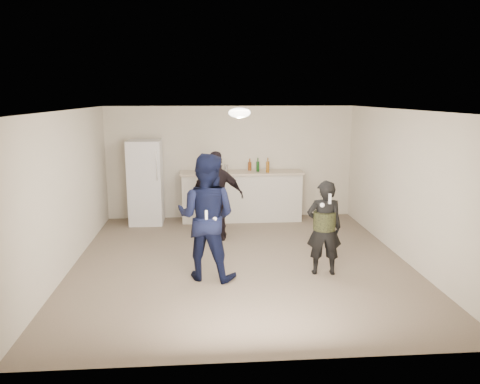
{
  "coord_description": "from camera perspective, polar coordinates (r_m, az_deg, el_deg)",
  "views": [
    {
      "loc": [
        -0.59,
        -7.39,
        2.73
      ],
      "look_at": [
        0.0,
        0.2,
        1.15
      ],
      "focal_mm": 35.0,
      "sensor_mm": 36.0,
      "label": 1
    }
  ],
  "objects": [
    {
      "name": "woman",
      "position": [
        7.29,
        10.22,
        -4.31
      ],
      "size": [
        0.57,
        0.41,
        1.48
      ],
      "primitive_type": "imported",
      "rotation": [
        0.0,
        0.0,
        3.04
      ],
      "color": "black",
      "rests_on": "floor"
    },
    {
      "name": "wall_right",
      "position": [
        8.25,
        19.53,
        0.7
      ],
      "size": [
        0.0,
        6.0,
        6.0
      ],
      "primitive_type": "plane",
      "rotation": [
        1.57,
        0.0,
        -1.57
      ],
      "color": "beige",
      "rests_on": "floor"
    },
    {
      "name": "nunchuk_man",
      "position": [
        6.74,
        -3.09,
        -3.33
      ],
      "size": [
        0.07,
        0.07,
        0.07
      ],
      "primitive_type": "sphere",
      "color": "white",
      "rests_on": "man"
    },
    {
      "name": "floor",
      "position": [
        7.9,
        0.11,
        -8.49
      ],
      "size": [
        6.0,
        6.0,
        0.0
      ],
      "primitive_type": "plane",
      "color": "#6B5B4C",
      "rests_on": "ground"
    },
    {
      "name": "remote_woman",
      "position": [
        6.94,
        10.89,
        -0.81
      ],
      "size": [
        0.04,
        0.04,
        0.15
      ],
      "primitive_type": "cube",
      "color": "silver",
      "rests_on": "woman"
    },
    {
      "name": "counter",
      "position": [
        10.33,
        0.2,
        -0.6
      ],
      "size": [
        2.6,
        0.56,
        1.05
      ],
      "primitive_type": "cube",
      "color": "beige",
      "rests_on": "floor"
    },
    {
      "name": "shaker",
      "position": [
        10.17,
        -1.7,
        2.92
      ],
      "size": [
        0.08,
        0.08,
        0.17
      ],
      "primitive_type": "cylinder",
      "color": "#B8B7BC",
      "rests_on": "counter_top"
    },
    {
      "name": "counter_top",
      "position": [
        10.23,
        0.21,
        2.38
      ],
      "size": [
        2.68,
        0.64,
        0.04
      ],
      "primitive_type": "cube",
      "color": "beige",
      "rests_on": "counter"
    },
    {
      "name": "fridge",
      "position": [
        10.24,
        -11.42,
        1.18
      ],
      "size": [
        0.7,
        0.7,
        1.8
      ],
      "primitive_type": "cube",
      "color": "white",
      "rests_on": "floor"
    },
    {
      "name": "spectator",
      "position": [
        8.86,
        -2.83,
        -0.51
      ],
      "size": [
        1.03,
        0.48,
        1.71
      ],
      "primitive_type": "imported",
      "rotation": [
        0.0,
        0.0,
        3.08
      ],
      "color": "black",
      "rests_on": "floor"
    },
    {
      "name": "fridge_handle",
      "position": [
        9.78,
        -10.13,
        3.12
      ],
      "size": [
        0.02,
        0.02,
        0.6
      ],
      "primitive_type": "cylinder",
      "color": "silver",
      "rests_on": "fridge"
    },
    {
      "name": "nunchuk_woman",
      "position": [
        6.96,
        10.0,
        -1.58
      ],
      "size": [
        0.07,
        0.07,
        0.07
      ],
      "primitive_type": "sphere",
      "color": "white",
      "rests_on": "woman"
    },
    {
      "name": "man",
      "position": [
        6.99,
        -4.13,
        -3.04
      ],
      "size": [
        1.11,
        0.99,
        1.9
      ],
      "primitive_type": "imported",
      "rotation": [
        0.0,
        0.0,
        2.8
      ],
      "color": "#0E163E",
      "rests_on": "floor"
    },
    {
      "name": "bottle_cluster",
      "position": [
        10.24,
        0.51,
        3.12
      ],
      "size": [
        1.23,
        0.4,
        0.25
      ],
      "color": "white",
      "rests_on": "counter_top"
    },
    {
      "name": "ceiling",
      "position": [
        7.42,
        0.12,
        9.95
      ],
      "size": [
        6.0,
        6.0,
        0.0
      ],
      "primitive_type": "plane",
      "rotation": [
        3.14,
        0.0,
        0.0
      ],
      "color": "silver",
      "rests_on": "wall_back"
    },
    {
      "name": "camo_shorts",
      "position": [
        7.26,
        10.25,
        -3.47
      ],
      "size": [
        0.34,
        0.34,
        0.28
      ],
      "primitive_type": "cylinder",
      "color": "#353D1B",
      "rests_on": "woman"
    },
    {
      "name": "remote_man",
      "position": [
        6.7,
        -4.12,
        -2.84
      ],
      "size": [
        0.04,
        0.04,
        0.15
      ],
      "primitive_type": "cube",
      "color": "white",
      "rests_on": "man"
    },
    {
      "name": "ceiling_dome",
      "position": [
        7.72,
        -0.06,
        9.64
      ],
      "size": [
        0.36,
        0.36,
        0.16
      ],
      "primitive_type": "ellipsoid",
      "color": "white",
      "rests_on": "ceiling"
    },
    {
      "name": "wall_left",
      "position": [
        7.84,
        -20.34,
        0.1
      ],
      "size": [
        0.0,
        6.0,
        6.0
      ],
      "primitive_type": "plane",
      "rotation": [
        1.57,
        0.0,
        1.57
      ],
      "color": "beige",
      "rests_on": "floor"
    },
    {
      "name": "wall_front",
      "position": [
        4.67,
        3.08,
        -6.75
      ],
      "size": [
        6.0,
        0.0,
        6.0
      ],
      "primitive_type": "plane",
      "rotation": [
        -1.57,
        0.0,
        0.0
      ],
      "color": "beige",
      "rests_on": "floor"
    },
    {
      "name": "wall_back",
      "position": [
        10.51,
        -1.19,
        3.62
      ],
      "size": [
        6.0,
        0.0,
        6.0
      ],
      "primitive_type": "plane",
      "rotation": [
        1.57,
        0.0,
        0.0
      ],
      "color": "beige",
      "rests_on": "floor"
    }
  ]
}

